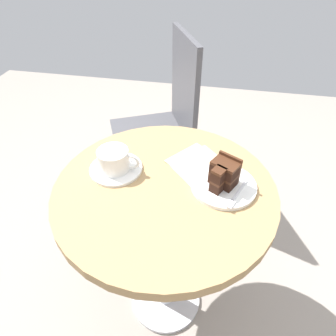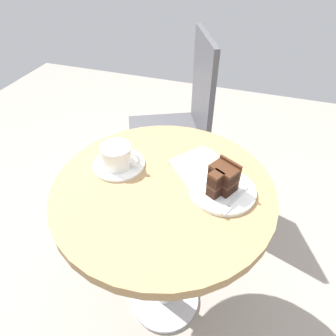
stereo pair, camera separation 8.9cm
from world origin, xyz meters
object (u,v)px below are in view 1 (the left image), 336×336
cake_plate (223,185)px  cafe_chair (167,116)px  fork (235,197)px  coffee_cup (114,160)px  cake_slice (224,173)px  saucer (116,169)px  napkin (199,164)px  teaspoon (128,160)px

cake_plate → cafe_chair: 0.72m
fork → cafe_chair: size_ratio=0.14×
coffee_cup → fork: (0.37, -0.06, -0.03)m
coffee_cup → cake_slice: bearing=-1.8°
saucer → coffee_cup: bearing=-90.3°
cafe_chair → napkin: bearing=-4.4°
saucer → napkin: 0.26m
teaspoon → cafe_chair: bearing=95.3°
saucer → fork: bearing=-9.8°
coffee_cup → cafe_chair: (0.04, 0.62, -0.20)m
coffee_cup → fork: bearing=-9.2°
coffee_cup → cafe_chair: bearing=85.9°
cake_slice → fork: (0.04, -0.05, -0.04)m
cafe_chair → saucer: bearing=-29.4°
cake_plate → fork: bearing=-55.9°
teaspoon → fork: size_ratio=0.89×
coffee_cup → cake_plate: bearing=-1.8°
saucer → teaspoon: size_ratio=1.48×
saucer → cake_plate: cake_plate is taller
napkin → cafe_chair: bearing=110.9°
saucer → teaspoon: bearing=53.1°
fork → napkin: bearing=-116.2°
teaspoon → cake_plate: 0.31m
cake_plate → napkin: cake_plate is taller
cake_plate → cake_slice: (-0.01, 0.00, 0.05)m
fork → cafe_chair: (-0.33, 0.68, -0.17)m
saucer → cafe_chair: (0.04, 0.62, -0.16)m
teaspoon → cafe_chair: size_ratio=0.12×
saucer → coffee_cup: (-0.00, -0.00, 0.04)m
cake_plate → cake_slice: bearing=176.8°
cake_slice → teaspoon: bearing=170.0°
cake_slice → napkin: 0.13m
fork → cafe_chair: cafe_chair is taller
coffee_cup → cake_plate: size_ratio=0.67×
cake_plate → teaspoon: bearing=170.1°
napkin → fork: bearing=-49.6°
cake_plate → napkin: bearing=133.5°
saucer → napkin: saucer is taller
teaspoon → cake_plate: bearing=-3.1°
fork → napkin: (-0.12, 0.14, -0.01)m
teaspoon → cake_slice: size_ratio=1.17×
fork → cake_slice: bearing=-118.8°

